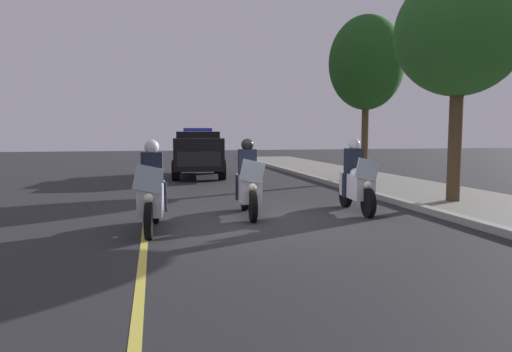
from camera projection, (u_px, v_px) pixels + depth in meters
ground_plane at (263, 222)px, 9.63m from camera, size 80.00×80.00×0.00m
curb_strip at (433, 211)px, 10.47m from camera, size 48.00×0.24×0.15m
sidewalk_strip at (505, 209)px, 10.88m from camera, size 48.00×3.60×0.10m
lane_stripe_center at (146, 227)px, 9.13m from camera, size 48.00×0.12×0.01m
police_motorcycle_lead_left at (152, 194)px, 8.74m from camera, size 2.14×0.62×1.72m
police_motorcycle_lead_right at (248, 184)px, 10.31m from camera, size 2.14×0.62×1.72m
police_motorcycle_trailing at (356, 182)px, 10.80m from camera, size 2.14×0.62×1.72m
police_suv at (198, 151)px, 19.55m from camera, size 5.03×2.37×2.05m
tree_mid_block at (459, 34)px, 11.56m from camera, size 3.18×3.18×5.81m
tree_far_back at (366, 63)px, 17.27m from camera, size 2.80×2.80×6.11m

